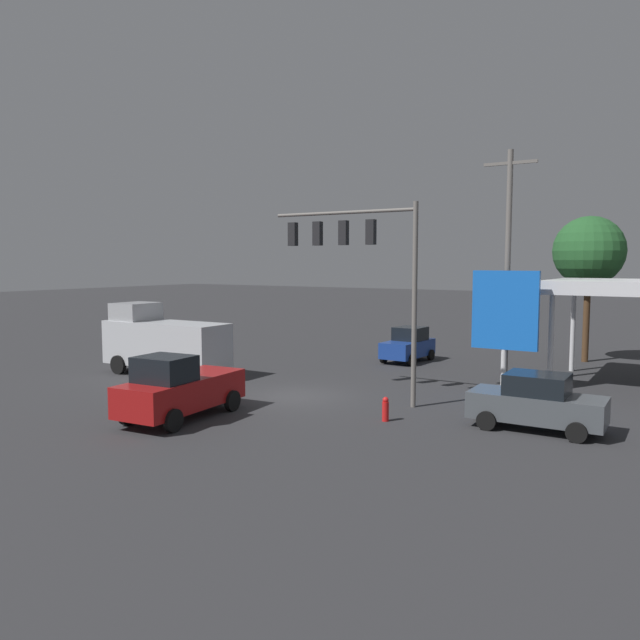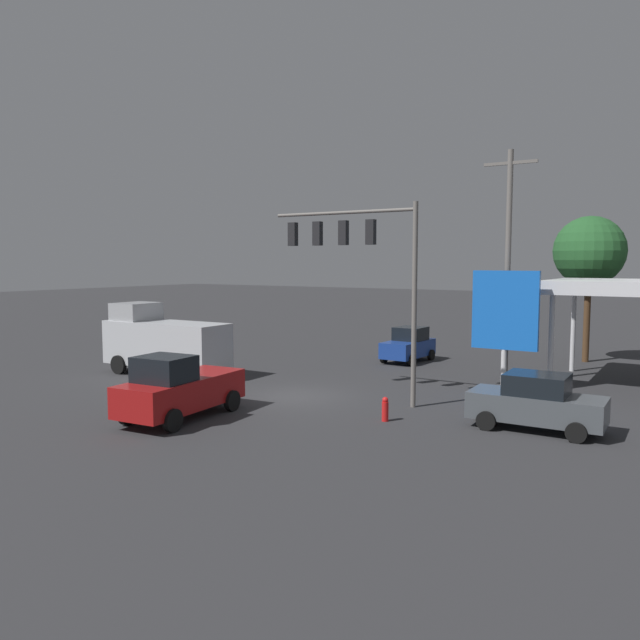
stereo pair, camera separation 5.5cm
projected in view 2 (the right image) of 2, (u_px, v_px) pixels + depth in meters
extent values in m
plane|color=#2D2D30|center=(295.00, 396.00, 26.48)|extent=(200.00, 200.00, 0.00)
cylinder|color=slate|center=(414.00, 306.00, 24.14)|extent=(0.20, 0.20, 8.00)
cylinder|color=slate|center=(343.00, 213.00, 25.49)|extent=(6.45, 0.14, 0.14)
cube|color=black|center=(371.00, 232.00, 24.88)|extent=(0.36, 0.28, 1.00)
sphere|color=#360505|center=(373.00, 225.00, 25.01)|extent=(0.22, 0.22, 0.22)
sphere|color=#392305|center=(373.00, 232.00, 25.04)|extent=(0.22, 0.22, 0.22)
sphere|color=#41FF6B|center=(373.00, 240.00, 25.07)|extent=(0.22, 0.22, 0.22)
cube|color=black|center=(343.00, 233.00, 25.55)|extent=(0.36, 0.28, 1.00)
sphere|color=#360505|center=(346.00, 226.00, 25.67)|extent=(0.22, 0.22, 0.22)
sphere|color=#392305|center=(346.00, 233.00, 25.70)|extent=(0.22, 0.22, 0.22)
sphere|color=#41FF6B|center=(346.00, 240.00, 25.73)|extent=(0.22, 0.22, 0.22)
cube|color=black|center=(318.00, 234.00, 26.21)|extent=(0.36, 0.28, 1.00)
sphere|color=#360505|center=(320.00, 227.00, 26.33)|extent=(0.22, 0.22, 0.22)
sphere|color=#392305|center=(320.00, 234.00, 26.36)|extent=(0.22, 0.22, 0.22)
sphere|color=#41FF6B|center=(320.00, 241.00, 26.39)|extent=(0.22, 0.22, 0.22)
cube|color=black|center=(293.00, 234.00, 26.87)|extent=(0.36, 0.28, 1.00)
sphere|color=#360505|center=(295.00, 227.00, 27.00)|extent=(0.22, 0.22, 0.22)
sphere|color=#392305|center=(295.00, 234.00, 27.02)|extent=(0.22, 0.22, 0.22)
sphere|color=#41FF6B|center=(295.00, 241.00, 27.05)|extent=(0.22, 0.22, 0.22)
cylinder|color=slate|center=(508.00, 269.00, 28.45)|extent=(0.26, 0.26, 10.72)
cube|color=slate|center=(511.00, 163.00, 28.01)|extent=(2.40, 0.14, 0.14)
cylinder|color=silver|center=(573.00, 331.00, 32.40)|extent=(0.24, 0.24, 4.26)
cylinder|color=silver|center=(551.00, 342.00, 27.88)|extent=(0.24, 0.24, 4.26)
cylinder|color=silver|center=(505.00, 331.00, 27.60)|extent=(0.24, 0.24, 5.31)
cube|color=blue|center=(505.00, 310.00, 27.52)|extent=(2.91, 0.24, 3.49)
cube|color=black|center=(506.00, 310.00, 27.63)|extent=(2.04, 0.04, 1.22)
cube|color=maroon|center=(182.00, 392.00, 22.75)|extent=(2.39, 5.34, 1.10)
cube|color=black|center=(164.00, 369.00, 21.86)|extent=(1.96, 1.74, 0.90)
cylinder|color=black|center=(173.00, 421.00, 20.83)|extent=(0.28, 0.81, 0.80)
cylinder|color=black|center=(128.00, 414.00, 21.77)|extent=(0.28, 0.81, 0.80)
cylinder|color=black|center=(232.00, 401.00, 23.82)|extent=(0.28, 0.81, 0.80)
cylinder|color=black|center=(190.00, 395.00, 24.76)|extent=(0.28, 0.81, 0.80)
cube|color=navy|center=(408.00, 348.00, 35.64)|extent=(1.92, 3.89, 0.90)
cube|color=black|center=(411.00, 334.00, 35.81)|extent=(1.66, 1.79, 0.76)
cylinder|color=black|center=(412.00, 360.00, 34.18)|extent=(0.26, 0.63, 0.62)
cylinder|color=black|center=(384.00, 358.00, 35.18)|extent=(0.26, 0.63, 0.62)
cylinder|color=black|center=(431.00, 355.00, 36.19)|extent=(0.26, 0.63, 0.62)
cylinder|color=black|center=(404.00, 352.00, 37.19)|extent=(0.26, 0.63, 0.62)
cube|color=silver|center=(166.00, 344.00, 31.45)|extent=(6.83, 2.38, 2.20)
cube|color=#A5A7AB|center=(136.00, 311.00, 32.39)|extent=(1.82, 2.14, 0.90)
cylinder|color=black|center=(119.00, 365.00, 31.70)|extent=(0.96, 0.23, 0.96)
cylinder|color=black|center=(153.00, 359.00, 33.69)|extent=(0.96, 0.23, 0.96)
cylinder|color=black|center=(183.00, 373.00, 29.41)|extent=(0.96, 0.23, 0.96)
cylinder|color=black|center=(216.00, 366.00, 31.40)|extent=(0.96, 0.23, 0.96)
cube|color=#474C51|center=(536.00, 407.00, 21.09)|extent=(4.42, 1.85, 0.90)
cube|color=black|center=(537.00, 384.00, 21.02)|extent=(2.02, 1.68, 0.70)
cylinder|color=black|center=(486.00, 421.00, 21.09)|extent=(0.66, 0.23, 0.66)
cylinder|color=black|center=(501.00, 410.00, 22.65)|extent=(0.66, 0.23, 0.66)
cylinder|color=black|center=(576.00, 433.00, 19.61)|extent=(0.66, 0.23, 0.66)
cylinder|color=black|center=(585.00, 420.00, 21.18)|extent=(0.66, 0.23, 0.66)
cylinder|color=#4C331E|center=(587.00, 319.00, 35.42)|extent=(0.36, 0.36, 4.93)
sphere|color=#235628|center=(590.00, 251.00, 35.06)|extent=(3.93, 3.93, 3.93)
cylinder|color=red|center=(385.00, 412.00, 22.30)|extent=(0.24, 0.24, 0.70)
sphere|color=red|center=(385.00, 400.00, 22.26)|extent=(0.22, 0.22, 0.22)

